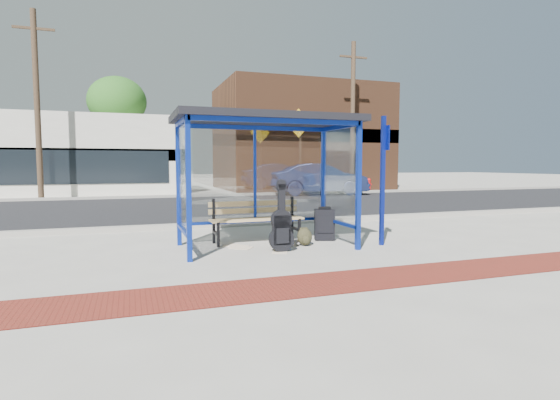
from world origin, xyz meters
name	(u,v)px	position (x,y,z in m)	size (l,w,h in m)	color
ground	(266,247)	(0.00, 0.00, 0.00)	(120.00, 120.00, 0.00)	#B2ADA0
brick_paver_strip	(325,283)	(0.00, -2.60, 0.01)	(60.00, 1.00, 0.01)	maroon
curb_near	(232,224)	(0.00, 2.90, 0.06)	(60.00, 0.25, 0.12)	gray
street_asphalt	(200,207)	(0.00, 8.00, 0.00)	(60.00, 10.00, 0.00)	black
curb_far	(184,196)	(0.00, 13.10, 0.06)	(60.00, 0.25, 0.12)	gray
far_sidewalk	(179,194)	(0.00, 15.00, 0.00)	(60.00, 4.00, 0.01)	#B2ADA0
bus_shelter	(265,135)	(0.00, 0.07, 2.07)	(3.30, 1.80, 2.42)	#0E2A9F
storefront_brown	(300,138)	(8.00, 18.49, 3.20)	(10.00, 7.08, 6.40)	#59331E
tree_mid	(117,102)	(-3.00, 22.00, 5.45)	(3.60, 3.60, 7.03)	#4C3826
tree_right	(339,112)	(12.50, 22.00, 5.45)	(3.60, 3.60, 7.03)	#4C3826
utility_pole_west	(37,103)	(-6.00, 13.40, 4.11)	(1.60, 0.24, 8.00)	#4C3826
utility_pole_east	(353,116)	(9.00, 13.40, 4.11)	(1.60, 0.24, 8.00)	#4C3826
bench	(256,217)	(-0.02, 0.61, 0.49)	(1.86, 0.49, 0.87)	black
guitar_bag	(281,227)	(0.14, -0.46, 0.44)	(0.44, 0.14, 1.20)	black
suitcase	(324,225)	(1.35, 0.35, 0.32)	(0.45, 0.36, 0.69)	black
backpack	(305,237)	(0.75, -0.07, 0.16)	(0.31, 0.29, 0.34)	#2B2918
sign_post	(383,173)	(2.16, -0.49, 1.37)	(0.11, 0.31, 2.44)	navy
newspaper_a	(236,246)	(-0.50, 0.28, 0.00)	(0.41, 0.33, 0.01)	white
newspaper_b	(280,252)	(0.10, -0.50, 0.00)	(0.33, 0.26, 0.01)	white
newspaper_c	(241,248)	(-0.46, 0.09, 0.00)	(0.39, 0.31, 0.01)	white
parked_car	(320,179)	(6.69, 12.49, 0.79)	(1.67, 4.78, 1.57)	#1A2348
fire_hydrant	(369,184)	(10.27, 13.77, 0.42)	(0.34, 0.23, 0.77)	#BC100D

